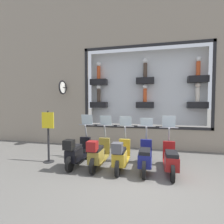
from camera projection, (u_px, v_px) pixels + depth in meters
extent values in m
plane|color=#66635E|center=(137.00, 181.00, 4.57)|extent=(120.00, 120.00, 0.00)
cube|color=gray|center=(144.00, 138.00, 8.04)|extent=(0.40, 5.64, 0.91)
cube|color=gray|center=(146.00, 10.00, 7.75)|extent=(0.40, 5.64, 3.16)
cube|color=black|center=(145.00, 45.00, 7.63)|extent=(0.04, 5.64, 0.12)
cube|color=black|center=(144.00, 127.00, 7.81)|extent=(0.04, 5.64, 0.12)
cube|color=black|center=(214.00, 85.00, 7.08)|extent=(0.04, 0.12, 3.71)
cube|color=black|center=(86.00, 88.00, 8.36)|extent=(0.04, 0.12, 3.71)
cube|color=silver|center=(145.00, 88.00, 8.27)|extent=(0.04, 5.40, 3.47)
cube|color=black|center=(198.00, 79.00, 7.51)|extent=(0.36, 0.81, 0.28)
cylinder|color=#CC4C23|center=(198.00, 69.00, 7.49)|extent=(0.17, 0.17, 0.61)
sphere|color=white|center=(199.00, 59.00, 7.47)|extent=(0.22, 0.22, 0.22)
cube|color=black|center=(145.00, 81.00, 8.04)|extent=(0.36, 0.81, 0.28)
cylinder|color=#47382D|center=(145.00, 70.00, 8.01)|extent=(0.18, 0.18, 0.66)
sphere|color=white|center=(145.00, 61.00, 7.99)|extent=(0.24, 0.24, 0.24)
cube|color=black|center=(99.00, 82.00, 8.56)|extent=(0.36, 0.81, 0.28)
cylinder|color=#CC4C23|center=(99.00, 73.00, 8.54)|extent=(0.17, 0.17, 0.62)
sphere|color=white|center=(99.00, 64.00, 8.52)|extent=(0.22, 0.22, 0.22)
cube|color=black|center=(197.00, 105.00, 7.57)|extent=(0.36, 0.81, 0.28)
cylinder|color=silver|center=(198.00, 95.00, 7.55)|extent=(0.17, 0.17, 0.62)
sphere|color=beige|center=(198.00, 85.00, 7.53)|extent=(0.22, 0.22, 0.22)
cube|color=black|center=(145.00, 105.00, 8.09)|extent=(0.36, 0.81, 0.28)
cylinder|color=#CC4C23|center=(145.00, 95.00, 8.07)|extent=(0.17, 0.17, 0.61)
sphere|color=white|center=(145.00, 86.00, 8.05)|extent=(0.22, 0.22, 0.22)
cube|color=black|center=(99.00, 105.00, 8.61)|extent=(0.36, 0.81, 0.28)
cylinder|color=#47382D|center=(99.00, 96.00, 8.59)|extent=(0.18, 0.18, 0.63)
sphere|color=white|center=(99.00, 87.00, 8.57)|extent=(0.23, 0.23, 0.23)
cylinder|color=black|center=(64.00, 88.00, 8.45)|extent=(0.35, 0.05, 0.05)
torus|color=black|center=(63.00, 87.00, 8.28)|extent=(0.67, 0.07, 0.67)
cylinder|color=white|center=(63.00, 87.00, 8.28)|extent=(0.55, 0.03, 0.55)
cylinder|color=black|center=(168.00, 158.00, 5.80)|extent=(0.46, 0.09, 0.46)
cylinder|color=black|center=(173.00, 173.00, 4.51)|extent=(0.46, 0.09, 0.46)
cube|color=maroon|center=(170.00, 165.00, 5.16)|extent=(1.02, 0.39, 0.06)
cube|color=maroon|center=(172.00, 162.00, 4.78)|extent=(0.61, 0.35, 0.36)
cube|color=black|center=(172.00, 154.00, 4.77)|extent=(0.58, 0.31, 0.10)
cube|color=maroon|center=(169.00, 150.00, 5.67)|extent=(0.12, 0.37, 0.56)
cylinder|color=gray|center=(169.00, 134.00, 5.71)|extent=(0.20, 0.06, 0.45)
cylinder|color=gray|center=(169.00, 128.00, 5.77)|extent=(0.04, 0.61, 0.04)
cube|color=silver|center=(169.00, 122.00, 5.80)|extent=(0.10, 0.42, 0.39)
cylinder|color=black|center=(146.00, 156.00, 5.95)|extent=(0.50, 0.09, 0.50)
cylinder|color=black|center=(144.00, 170.00, 4.69)|extent=(0.50, 0.09, 0.50)
cube|color=navy|center=(145.00, 162.00, 5.32)|extent=(1.02, 0.39, 0.06)
cube|color=navy|center=(145.00, 159.00, 4.95)|extent=(0.61, 0.35, 0.36)
cube|color=black|center=(145.00, 151.00, 4.94)|extent=(0.58, 0.31, 0.10)
cube|color=navy|center=(146.00, 148.00, 5.84)|extent=(0.12, 0.37, 0.56)
cylinder|color=gray|center=(146.00, 133.00, 5.88)|extent=(0.20, 0.06, 0.45)
cylinder|color=gray|center=(147.00, 126.00, 5.94)|extent=(0.04, 0.61, 0.04)
cube|color=silver|center=(147.00, 122.00, 5.97)|extent=(0.07, 0.42, 0.28)
cylinder|color=black|center=(125.00, 155.00, 6.14)|extent=(0.46, 0.09, 0.46)
cylinder|color=black|center=(118.00, 168.00, 4.85)|extent=(0.46, 0.09, 0.46)
cube|color=gold|center=(122.00, 161.00, 5.49)|extent=(1.02, 0.39, 0.06)
cube|color=gold|center=(120.00, 158.00, 5.12)|extent=(0.61, 0.35, 0.36)
cube|color=black|center=(120.00, 150.00, 5.11)|extent=(0.58, 0.31, 0.10)
cube|color=gold|center=(125.00, 147.00, 6.01)|extent=(0.12, 0.37, 0.56)
cylinder|color=gray|center=(125.00, 133.00, 6.05)|extent=(0.20, 0.06, 0.45)
cylinder|color=gray|center=(125.00, 126.00, 6.11)|extent=(0.04, 0.61, 0.04)
cube|color=silver|center=(126.00, 121.00, 6.14)|extent=(0.09, 0.42, 0.34)
cube|color=#4C4C51|center=(117.00, 148.00, 4.77)|extent=(0.28, 0.28, 0.28)
cylinder|color=black|center=(105.00, 153.00, 6.30)|extent=(0.47, 0.09, 0.47)
cylinder|color=black|center=(93.00, 166.00, 5.02)|extent=(0.47, 0.09, 0.47)
cube|color=olive|center=(100.00, 159.00, 5.66)|extent=(1.02, 0.38, 0.06)
cube|color=olive|center=(96.00, 156.00, 5.29)|extent=(0.61, 0.35, 0.36)
cube|color=black|center=(96.00, 149.00, 5.28)|extent=(0.58, 0.31, 0.10)
cube|color=olive|center=(104.00, 146.00, 6.18)|extent=(0.12, 0.37, 0.56)
cylinder|color=gray|center=(105.00, 132.00, 6.22)|extent=(0.20, 0.06, 0.45)
cylinder|color=gray|center=(105.00, 125.00, 6.28)|extent=(0.04, 0.60, 0.04)
cube|color=silver|center=(106.00, 120.00, 6.31)|extent=(0.09, 0.42, 0.35)
cube|color=maroon|center=(92.00, 146.00, 4.95)|extent=(0.28, 0.28, 0.28)
cylinder|color=black|center=(87.00, 152.00, 6.47)|extent=(0.47, 0.09, 0.47)
cylinder|color=black|center=(70.00, 164.00, 5.19)|extent=(0.47, 0.09, 0.47)
cube|color=black|center=(79.00, 158.00, 5.83)|extent=(1.02, 0.38, 0.06)
cube|color=black|center=(74.00, 155.00, 5.46)|extent=(0.61, 0.35, 0.36)
cube|color=black|center=(74.00, 147.00, 5.45)|extent=(0.58, 0.31, 0.10)
cube|color=black|center=(85.00, 145.00, 6.34)|extent=(0.12, 0.37, 0.56)
cylinder|color=gray|center=(86.00, 131.00, 6.39)|extent=(0.20, 0.06, 0.45)
cylinder|color=gray|center=(87.00, 125.00, 6.44)|extent=(0.04, 0.61, 0.04)
cube|color=silver|center=(87.00, 120.00, 6.47)|extent=(0.10, 0.42, 0.38)
cube|color=black|center=(69.00, 145.00, 5.11)|extent=(0.28, 0.28, 0.28)
cylinder|color=#232326|center=(49.00, 162.00, 6.06)|extent=(0.36, 0.36, 0.02)
cylinder|color=#232326|center=(48.00, 137.00, 6.02)|extent=(0.07, 0.07, 1.78)
cube|color=yellow|center=(48.00, 120.00, 5.97)|extent=(0.03, 0.45, 0.55)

